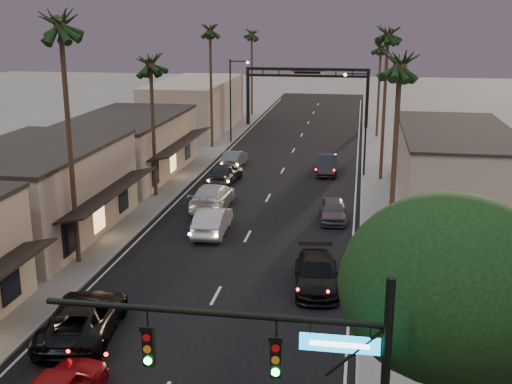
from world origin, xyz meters
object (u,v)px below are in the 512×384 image
(corner_tree, at_px, (451,295))
(oncoming_pickup, at_px, (83,317))
(palm_far, at_px, (252,31))
(palm_lb, at_px, (60,18))
(palm_rb, at_px, (388,29))
(palm_rc, at_px, (381,44))
(traffic_signal, at_px, (304,377))
(streetlight_right, at_px, (363,115))
(streetlight_left, at_px, (233,94))
(palm_ra, at_px, (400,58))
(arch, at_px, (307,82))
(oncoming_silver, at_px, (212,221))
(palm_lc, at_px, (150,58))
(palm_ld, at_px, (210,26))
(curbside_black, at_px, (316,274))

(corner_tree, bearing_deg, oncoming_pickup, 155.09)
(palm_far, bearing_deg, palm_lb, -90.31)
(palm_rb, xyz_separation_m, palm_rc, (0.00, 20.00, -1.95))
(traffic_signal, height_order, streetlight_right, streetlight_right)
(traffic_signal, xyz_separation_m, oncoming_pickup, (-10.44, 10.05, -4.22))
(palm_rb, xyz_separation_m, oncoming_pickup, (-13.35, -29.95, -11.55))
(streetlight_left, xyz_separation_m, palm_ra, (15.52, -34.00, 6.11))
(palm_rc, bearing_deg, corner_tree, -89.11)
(arch, xyz_separation_m, oncoming_silver, (-2.32, -41.77, -4.69))
(oncoming_pickup, bearing_deg, palm_lc, -87.78)
(arch, distance_m, oncoming_silver, 42.09)
(traffic_signal, bearing_deg, oncoming_silver, 108.28)
(palm_lc, distance_m, palm_ra, 20.99)
(palm_ra, height_order, palm_rc, palm_ra)
(streetlight_left, bearing_deg, palm_ra, -65.46)
(streetlight_right, distance_m, palm_ld, 19.78)
(corner_tree, height_order, palm_lc, palm_lc)
(arch, bearing_deg, corner_tree, -81.38)
(arch, height_order, palm_ra, palm_ra)
(streetlight_left, relative_size, curbside_black, 1.66)
(traffic_signal, height_order, streetlight_left, streetlight_left)
(palm_ra, relative_size, palm_rb, 0.93)
(traffic_signal, bearing_deg, palm_rb, 85.84)
(streetlight_right, xyz_separation_m, oncoming_silver, (-9.24, -16.77, -4.48))
(palm_lb, bearing_deg, traffic_signal, -51.56)
(palm_lb, height_order, palm_ra, palm_lb)
(traffic_signal, height_order, arch, traffic_signal)
(palm_lc, relative_size, oncoming_pickup, 1.96)
(palm_ld, relative_size, palm_ra, 1.08)
(arch, distance_m, streetlight_right, 25.94)
(arch, xyz_separation_m, palm_lb, (-8.60, -48.00, 7.85))
(arch, bearing_deg, palm_lc, -104.20)
(palm_lc, distance_m, curbside_black, 22.51)
(arch, relative_size, palm_rb, 1.07)
(corner_tree, distance_m, oncoming_silver, 24.44)
(traffic_signal, xyz_separation_m, palm_rc, (2.91, 60.00, 5.39))
(palm_ld, height_order, palm_far, palm_ld)
(palm_lc, distance_m, palm_far, 42.01)
(curbside_black, bearing_deg, oncoming_pickup, -150.88)
(streetlight_left, bearing_deg, corner_tree, -72.03)
(oncoming_silver, bearing_deg, streetlight_left, -83.34)
(arch, relative_size, oncoming_pickup, 2.44)
(palm_far, distance_m, oncoming_pickup, 64.91)
(palm_ld, distance_m, palm_rc, 19.51)
(palm_lc, bearing_deg, oncoming_silver, -51.04)
(curbside_black, bearing_deg, palm_rc, 79.17)
(palm_ra, bearing_deg, streetlight_right, 94.57)
(oncoming_pickup, bearing_deg, traffic_signal, 128.33)
(palm_ra, relative_size, oncoming_pickup, 2.12)
(traffic_signal, xyz_separation_m, palm_lb, (-14.29, 18.00, 8.30))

